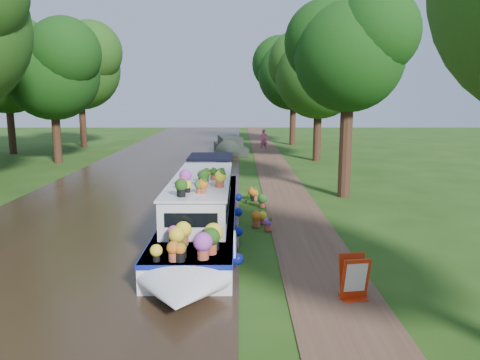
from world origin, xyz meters
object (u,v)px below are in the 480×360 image
Objects in this scene: sandwich_board at (354,279)px; pedestrian_pink at (264,140)px; plant_boat at (202,208)px; second_boat at (230,147)px.

sandwich_board is 28.70m from pedestrian_pink.
plant_boat is 21.97m from second_boat.
pedestrian_pink reaches higher than second_boat.
plant_boat is 6.57m from sandwich_board.
plant_boat reaches higher than second_boat.
pedestrian_pink is at bearing 81.97° from plant_boat.
sandwich_board is 0.56× the size of pedestrian_pink.
sandwich_board is (3.36, -27.26, -0.07)m from second_boat.
sandwich_board is at bearing -53.95° from plant_boat.
second_boat is at bearing 87.85° from sandwich_board.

